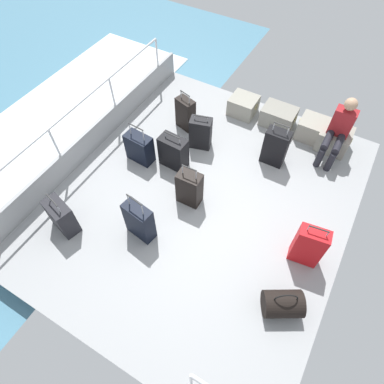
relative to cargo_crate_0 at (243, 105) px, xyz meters
The scene contains 19 objects.
ground_plane 2.17m from the cargo_crate_0, 82.02° to the right, with size 4.40×5.20×0.06m, color #939699.
gunwale_port 2.84m from the cargo_crate_0, 131.15° to the right, with size 0.06×5.20×0.45m, color #939699.
railing_port 2.91m from the cargo_crate_0, 131.15° to the right, with size 0.04×4.20×1.02m.
sea_wake 3.97m from the cargo_crate_0, 147.04° to the right, with size 12.00×12.00×0.01m.
cargo_crate_0 is the anchor object (origin of this frame).
cargo_crate_1 0.69m from the cargo_crate_0, ahead, with size 0.64×0.44×0.34m.
cargo_crate_2 1.40m from the cargo_crate_0, ahead, with size 0.64×0.46×0.37m.
cargo_crate_3 1.75m from the cargo_crate_0, ahead, with size 0.55×0.49×0.38m.
passenger_seated 1.80m from the cargo_crate_0, ahead, with size 0.34×0.66×1.08m.
suitcase_0 2.20m from the cargo_crate_0, 117.41° to the right, with size 0.47×0.27×0.75m.
suitcase_1 1.31m from the cargo_crate_0, 42.38° to the right, with size 0.39×0.24×0.83m.
suitcase_2 1.17m from the cargo_crate_0, 130.64° to the right, with size 0.38×0.28×0.76m.
suitcase_3 3.81m from the cargo_crate_0, 108.28° to the right, with size 0.48×0.35×0.70m.
suitcase_4 3.10m from the cargo_crate_0, 49.65° to the right, with size 0.41×0.25×0.82m.
suitcase_5 1.20m from the cargo_crate_0, 103.76° to the right, with size 0.41×0.32×0.68m.
suitcase_6 1.84m from the cargo_crate_0, 104.40° to the right, with size 0.47×0.28×0.69m.
suitcase_7 3.15m from the cargo_crate_0, 93.04° to the right, with size 0.45×0.27×0.86m.
suitcase_8 2.30m from the cargo_crate_0, 86.33° to the right, with size 0.37×0.25×0.79m.
duffel_bag 3.74m from the cargo_crate_0, 57.82° to the right, with size 0.59×0.54×0.49m.
Camera 1 is at (1.35, -2.69, 4.30)m, focal length 30.95 mm.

